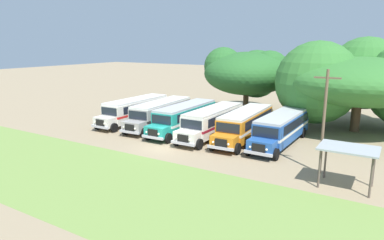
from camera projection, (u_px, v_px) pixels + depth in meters
ground_plane at (163, 148)px, 31.14m from camera, size 220.00×220.00×0.00m
foreground_grass_strip at (92, 178)px, 24.07m from camera, size 80.00×11.12×0.01m
parked_bus_slot_0 at (135, 109)px, 40.88m from camera, size 2.74×10.85×2.82m
parked_bus_slot_1 at (161, 113)px, 38.95m from camera, size 3.28×10.93×2.82m
parked_bus_slot_2 at (184, 116)px, 36.86m from camera, size 2.87×10.86×2.82m
parked_bus_slot_3 at (213, 121)px, 34.90m from camera, size 2.80×10.85×2.82m
parked_bus_slot_4 at (245, 123)px, 33.63m from camera, size 3.04×10.89×2.82m
parked_bus_slot_5 at (282, 127)px, 32.06m from camera, size 2.83×10.86×2.82m
broad_shade_tree at (249, 73)px, 46.40m from camera, size 11.41×12.64×8.82m
secondary_tree at (363, 81)px, 36.75m from camera, size 17.73×17.20×10.07m
utility_pole at (324, 119)px, 24.21m from camera, size 1.80×0.20×7.53m
waiting_shelter at (348, 151)px, 22.06m from camera, size 3.60×2.60×2.72m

